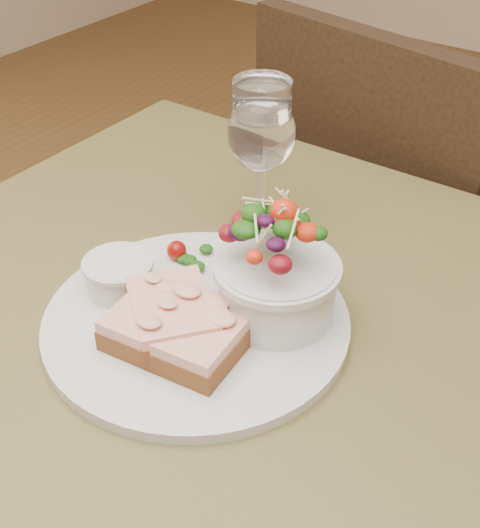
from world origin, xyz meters
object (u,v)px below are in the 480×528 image
Objects in this scene: salad_bowl at (277,265)px; sandwich_back at (172,313)px; sandwich_front at (178,330)px; chair_far at (395,316)px; dinner_plate at (196,321)px; cafe_table at (213,392)px; ramekin at (119,274)px; wine_glass at (261,137)px.

sandwich_back is at bearing -129.53° from salad_bowl.
salad_bowl is (0.05, 0.09, 0.04)m from sandwich_front.
dinner_plate is (0.04, -0.66, 0.46)m from chair_far.
cafe_table is 11.70× the size of ramekin.
wine_glass is at bearing 100.25° from chair_far.
ramekin is at bearing -103.66° from wine_glass.
sandwich_front is 0.76× the size of wine_glass.
sandwich_front is at bearing -75.72° from wine_glass.
ramekin is 0.39× the size of wine_glass.
ramekin is (-0.09, 0.02, -0.00)m from sandwich_back.
sandwich_back is (-0.01, -0.03, 0.03)m from dinner_plate.
cafe_table is 0.89× the size of chair_far.
sandwich_back is at bearing 138.58° from sandwich_front.
sandwich_back is 0.11m from salad_bowl.
cafe_table is at bearing 105.33° from chair_far.
sandwich_front is 1.95× the size of ramekin.
salad_bowl reaches higher than dinner_plate.
wine_glass is (0.05, 0.19, 0.09)m from ramekin.
dinner_plate is 0.22m from wine_glass.
chair_far is at bearing 131.30° from sandwich_back.
salad_bowl is at bearing 89.21° from sandwich_back.
sandwich_front reaches higher than dinner_plate.
wine_glass reaches higher than ramekin.
salad_bowl is at bearing 21.79° from ramekin.
chair_far reaches higher than sandwich_back.
sandwich_front is at bearing 3.16° from sandwich_back.
chair_far reaches higher than dinner_plate.
wine_glass reaches higher than chair_far.
salad_bowl is at bearing 40.01° from dinner_plate.
chair_far is 0.83m from ramekin.
chair_far is 13.16× the size of ramekin.
chair_far is 0.81m from dinner_plate.
wine_glass is (-0.01, -0.48, 0.58)m from chair_far.
chair_far reaches higher than salad_bowl.
ramekin is (-0.10, 0.03, 0.00)m from sandwich_front.
wine_glass is at bearing 104.26° from dinner_plate.
chair_far is 0.81m from salad_bowl.
salad_bowl is at bearing 110.56° from chair_far.
ramekin is 0.17m from salad_bowl.
cafe_table is at bearing 13.01° from ramekin.
salad_bowl is at bearing 55.18° from sandwich_front.
chair_far reaches higher than cafe_table.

